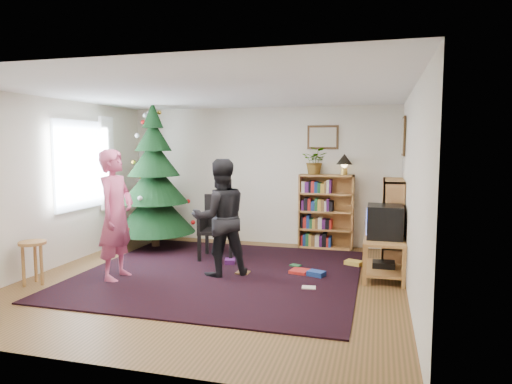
% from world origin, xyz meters
% --- Properties ---
extents(floor, '(5.00, 5.00, 0.00)m').
position_xyz_m(floor, '(0.00, 0.00, 0.00)').
color(floor, brown).
rests_on(floor, ground).
extents(ceiling, '(5.00, 5.00, 0.00)m').
position_xyz_m(ceiling, '(0.00, 0.00, 2.50)').
color(ceiling, white).
rests_on(ceiling, wall_back).
extents(wall_back, '(5.00, 0.02, 2.50)m').
position_xyz_m(wall_back, '(0.00, 2.50, 1.25)').
color(wall_back, silver).
rests_on(wall_back, floor).
extents(wall_front, '(5.00, 0.02, 2.50)m').
position_xyz_m(wall_front, '(0.00, -2.50, 1.25)').
color(wall_front, silver).
rests_on(wall_front, floor).
extents(wall_left, '(0.02, 5.00, 2.50)m').
position_xyz_m(wall_left, '(-2.50, 0.00, 1.25)').
color(wall_left, silver).
rests_on(wall_left, floor).
extents(wall_right, '(0.02, 5.00, 2.50)m').
position_xyz_m(wall_right, '(2.50, 0.00, 1.25)').
color(wall_right, silver).
rests_on(wall_right, floor).
extents(rug, '(3.80, 3.60, 0.02)m').
position_xyz_m(rug, '(0.00, 0.30, 0.01)').
color(rug, black).
rests_on(rug, floor).
extents(window_pane, '(0.04, 1.20, 1.40)m').
position_xyz_m(window_pane, '(-2.47, 0.60, 1.50)').
color(window_pane, silver).
rests_on(window_pane, wall_left).
extents(curtain, '(0.06, 0.35, 1.60)m').
position_xyz_m(curtain, '(-2.43, 1.30, 1.50)').
color(curtain, white).
rests_on(curtain, wall_left).
extents(picture_back, '(0.55, 0.03, 0.42)m').
position_xyz_m(picture_back, '(1.15, 2.48, 1.95)').
color(picture_back, '#4C3319').
rests_on(picture_back, wall_back).
extents(picture_right, '(0.03, 0.50, 0.60)m').
position_xyz_m(picture_right, '(2.48, 1.75, 1.95)').
color(picture_right, '#4C3319').
rests_on(picture_right, wall_right).
extents(christmas_tree, '(1.42, 1.42, 2.57)m').
position_xyz_m(christmas_tree, '(-1.70, 1.60, 1.07)').
color(christmas_tree, '#3F2816').
rests_on(christmas_tree, rug).
extents(bookshelf_back, '(0.95, 0.30, 1.30)m').
position_xyz_m(bookshelf_back, '(1.24, 2.34, 0.66)').
color(bookshelf_back, '#A16939').
rests_on(bookshelf_back, floor).
extents(bookshelf_right, '(0.30, 0.95, 1.30)m').
position_xyz_m(bookshelf_right, '(2.34, 1.50, 0.66)').
color(bookshelf_right, '#A16939').
rests_on(bookshelf_right, floor).
extents(tv_stand, '(0.55, 0.99, 0.55)m').
position_xyz_m(tv_stand, '(2.22, 0.76, 0.33)').
color(tv_stand, '#A16939').
rests_on(tv_stand, floor).
extents(crt_tv, '(0.48, 0.52, 0.45)m').
position_xyz_m(crt_tv, '(2.22, 0.76, 0.77)').
color(crt_tv, black).
rests_on(crt_tv, tv_stand).
extents(armchair, '(0.62, 0.63, 1.02)m').
position_xyz_m(armchair, '(-0.32, 1.19, 0.55)').
color(armchair, black).
rests_on(armchair, rug).
extents(stool, '(0.34, 0.34, 0.57)m').
position_xyz_m(stool, '(-2.20, -0.79, 0.44)').
color(stool, '#A16939').
rests_on(stool, floor).
extents(person_standing, '(0.42, 0.64, 1.76)m').
position_xyz_m(person_standing, '(-1.28, -0.29, 0.88)').
color(person_standing, '#C64F78').
rests_on(person_standing, rug).
extents(person_by_chair, '(1.00, 0.95, 1.63)m').
position_xyz_m(person_by_chair, '(0.02, 0.25, 0.82)').
color(person_by_chair, black).
rests_on(person_by_chair, rug).
extents(potted_plant, '(0.46, 0.41, 0.48)m').
position_xyz_m(potted_plant, '(1.04, 2.34, 1.54)').
color(potted_plant, gray).
rests_on(potted_plant, bookshelf_back).
extents(table_lamp, '(0.27, 0.27, 0.37)m').
position_xyz_m(table_lamp, '(1.54, 2.34, 1.55)').
color(table_lamp, '#A57F33').
rests_on(table_lamp, bookshelf_back).
extents(floor_clutter, '(2.03, 1.49, 0.08)m').
position_xyz_m(floor_clutter, '(0.96, 0.62, 0.04)').
color(floor_clutter, '#A51E19').
rests_on(floor_clutter, rug).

